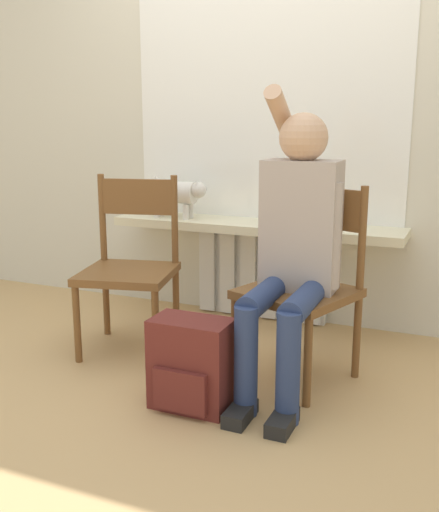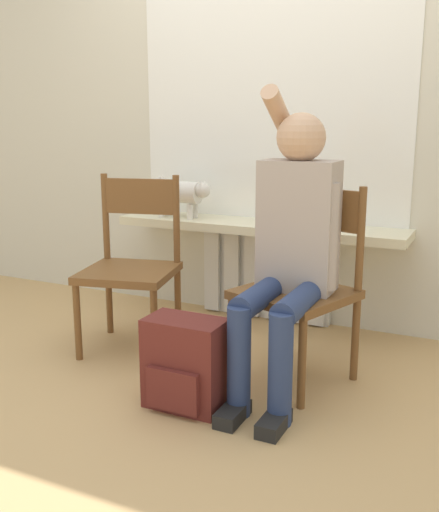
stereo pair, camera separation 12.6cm
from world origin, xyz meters
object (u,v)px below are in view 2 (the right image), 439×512
object	(u,v)px
backpack	(185,364)
chair_left	(132,263)
person	(292,240)
chair_right	(301,284)
cat	(180,193)

from	to	relation	value
backpack	chair_left	bearing A→B (deg)	139.86
person	backpack	size ratio (longest dim) A/B	3.45
chair_right	backpack	world-z (taller)	chair_right
cat	backpack	distance (m)	1.38
cat	chair_right	bearing A→B (deg)	-31.15
chair_right	person	world-z (taller)	person
chair_left	backpack	size ratio (longest dim) A/B	2.34
chair_right	cat	world-z (taller)	chair_right
chair_left	chair_right	bearing A→B (deg)	-13.24
chair_right	backpack	bearing A→B (deg)	-104.91
chair_right	cat	size ratio (longest dim) A/B	1.81
chair_left	chair_right	size ratio (longest dim) A/B	1.00
chair_left	person	size ratio (longest dim) A/B	0.68
person	cat	size ratio (longest dim) A/B	2.68
cat	person	bearing A→B (deg)	-36.30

